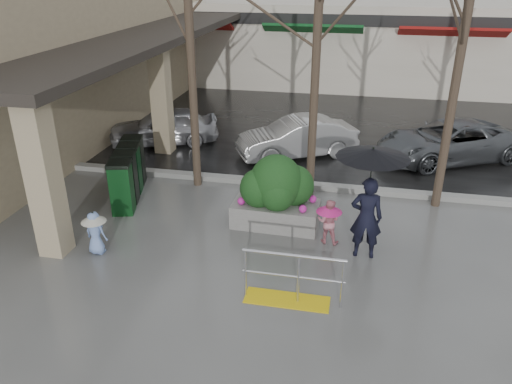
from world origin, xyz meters
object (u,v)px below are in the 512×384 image
(child_pink, at_px, (329,218))
(child_blue, at_px, (95,229))
(car_a, at_px, (164,126))
(car_c, at_px, (449,141))
(handrail, at_px, (291,284))
(planter, at_px, (277,192))
(tree_mideast, at_px, (468,8))
(car_b, at_px, (297,138))
(news_boxes, at_px, (128,173))
(woman, at_px, (369,192))

(child_pink, bearing_deg, child_blue, 23.80)
(car_a, xyz_separation_m, car_c, (9.41, 0.36, 0.00))
(handrail, height_order, car_c, car_c)
(child_pink, relative_size, planter, 0.51)
(tree_mideast, xyz_separation_m, child_pink, (-2.62, -2.48, -4.26))
(car_b, bearing_deg, child_pink, -13.62)
(handrail, bearing_deg, car_a, 125.04)
(car_a, bearing_deg, child_blue, -12.08)
(car_a, bearing_deg, car_c, 70.47)
(child_pink, distance_m, planter, 1.43)
(car_c, bearing_deg, car_a, -114.95)
(child_pink, relative_size, news_boxes, 0.42)
(woman, relative_size, car_b, 0.65)
(tree_mideast, bearing_deg, handrail, -123.19)
(car_a, bearing_deg, planter, 21.97)
(child_pink, distance_m, car_c, 6.84)
(child_blue, xyz_separation_m, car_a, (-1.21, 7.11, 0.04))
(child_blue, distance_m, planter, 4.16)
(child_pink, height_order, planter, planter)
(child_pink, bearing_deg, woman, 159.06)
(car_b, bearing_deg, planter, -26.84)
(handrail, relative_size, woman, 0.76)
(handrail, height_order, car_b, car_b)
(child_pink, height_order, car_a, car_a)
(tree_mideast, distance_m, planter, 5.90)
(planter, height_order, car_a, planter)
(news_boxes, relative_size, car_a, 0.68)
(handrail, relative_size, car_a, 0.51)
(child_pink, bearing_deg, tree_mideast, -129.86)
(child_blue, height_order, car_b, car_b)
(tree_mideast, relative_size, car_a, 1.76)
(woman, xyz_separation_m, news_boxes, (-6.21, 1.77, -0.84))
(woman, height_order, car_a, woman)
(tree_mideast, distance_m, car_c, 5.54)
(handrail, distance_m, child_blue, 4.44)
(woman, bearing_deg, child_blue, 9.23)
(tree_mideast, distance_m, child_blue, 9.50)
(planter, bearing_deg, tree_mideast, 25.76)
(woman, distance_m, child_blue, 5.85)
(handrail, relative_size, tree_mideast, 0.29)
(tree_mideast, height_order, car_c, tree_mideast)
(child_blue, bearing_deg, woman, -161.97)
(car_a, height_order, car_b, same)
(woman, xyz_separation_m, child_pink, (-0.79, 0.42, -0.92))
(car_c, bearing_deg, car_b, -109.46)
(child_pink, bearing_deg, car_b, -68.37)
(planter, relative_size, car_a, 0.56)
(child_blue, bearing_deg, handrail, 176.50)
(woman, height_order, news_boxes, woman)
(planter, distance_m, car_a, 6.96)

